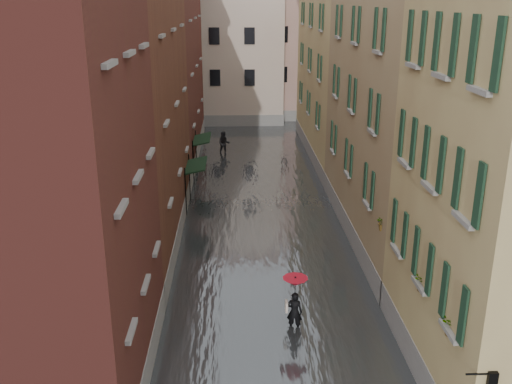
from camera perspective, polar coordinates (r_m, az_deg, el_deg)
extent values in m
plane|color=#525255|center=(19.97, 2.15, -14.87)|extent=(120.00, 120.00, 0.00)
cube|color=#4B4F53|center=(31.56, 0.41, -1.50)|extent=(10.00, 60.00, 0.20)
cube|color=maroon|center=(16.27, -22.39, 1.03)|extent=(6.00, 8.00, 13.00)
cube|color=brown|center=(26.61, -14.53, 7.80)|extent=(6.00, 14.00, 12.50)
cube|color=maroon|center=(41.14, -10.32, 12.88)|extent=(6.00, 16.00, 14.00)
cube|color=#9E885F|center=(27.27, 15.87, 8.48)|extent=(6.00, 14.00, 13.00)
cube|color=#A68755|center=(41.74, 9.57, 11.27)|extent=(6.00, 16.00, 11.50)
cube|color=beige|center=(54.77, -4.02, 14.02)|extent=(12.00, 9.00, 13.00)
cube|color=tan|center=(57.25, 5.36, 13.70)|extent=(10.00, 9.00, 12.00)
cube|color=black|center=(30.83, -6.00, 2.69)|extent=(1.09, 2.73, 0.31)
cylinder|color=black|center=(29.92, -7.04, -0.17)|extent=(0.06, 0.06, 2.80)
cylinder|color=black|center=(32.50, -6.67, 1.40)|extent=(0.06, 0.06, 2.80)
cube|color=black|center=(36.62, -5.43, 5.31)|extent=(1.09, 2.83, 0.31)
cylinder|color=black|center=(35.58, -6.29, 2.96)|extent=(0.06, 0.06, 2.80)
cylinder|color=black|center=(38.30, -6.01, 4.12)|extent=(0.06, 0.06, 2.80)
cylinder|color=black|center=(14.29, 21.40, -16.59)|extent=(0.60, 0.05, 0.05)
cube|color=black|center=(14.47, 22.49, -16.76)|extent=(0.22, 0.22, 0.35)
cube|color=beige|center=(14.47, 22.49, -16.76)|extent=(0.14, 0.14, 0.24)
cube|color=#9E3C34|center=(15.71, 19.04, -12.63)|extent=(0.22, 0.85, 0.18)
imported|color=#265926|center=(15.50, 19.20, -11.30)|extent=(0.59, 0.51, 0.66)
cube|color=#9E3C34|center=(17.59, 16.41, -8.79)|extent=(0.22, 0.85, 0.18)
imported|color=#265926|center=(17.40, 16.54, -7.56)|extent=(0.59, 0.51, 0.66)
cube|color=#9E3C34|center=(21.58, 12.69, -3.19)|extent=(0.22, 0.85, 0.18)
imported|color=#265926|center=(21.43, 12.77, -2.15)|extent=(0.59, 0.51, 0.66)
imported|color=black|center=(20.25, 3.87, -11.86)|extent=(0.62, 0.48, 1.50)
cube|color=beige|center=(20.17, 3.06, -11.33)|extent=(0.08, 0.30, 0.38)
cylinder|color=black|center=(19.95, 3.91, -10.38)|extent=(0.02, 0.02, 1.00)
cone|color=red|center=(19.68, 3.95, -8.93)|extent=(0.88, 0.88, 0.28)
imported|color=black|center=(42.12, -3.22, 4.86)|extent=(0.89, 0.70, 1.81)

